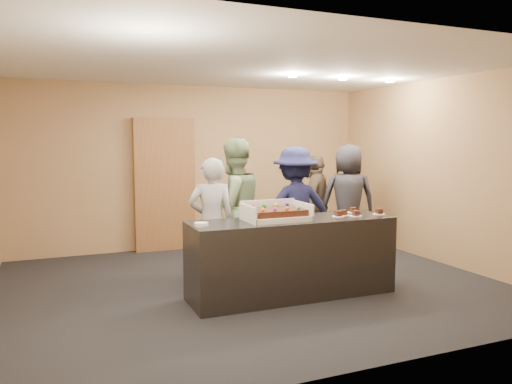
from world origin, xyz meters
TOP-DOWN VIEW (x-y plane):
  - room at (0.00, 0.00)m, footprint 6.04×6.00m
  - serving_counter at (0.26, -0.59)m, footprint 2.40×0.72m
  - storage_cabinet at (-0.56, 2.41)m, footprint 0.98×0.15m
  - cake_box at (0.06, -0.56)m, footprint 0.71×0.49m
  - sheet_cake at (0.06, -0.59)m, footprint 0.61×0.42m
  - plate_stack at (-0.84, -0.62)m, footprint 0.15×0.15m
  - slice_a at (0.85, -0.63)m, footprint 0.15×0.15m
  - slice_b at (0.96, -0.57)m, footprint 0.15×0.15m
  - slice_c at (1.06, -0.68)m, footprint 0.15×0.15m
  - slice_d at (1.19, -0.43)m, footprint 0.15×0.15m
  - slice_e at (1.41, -0.66)m, footprint 0.15×0.15m
  - person_server_grey at (-0.46, 0.21)m, footprint 0.64×0.48m
  - person_sage_man at (-0.06, 0.52)m, footprint 1.02×0.88m
  - person_navy_man at (0.80, 0.39)m, footprint 1.16×0.74m
  - person_brown_extra at (1.64, 1.28)m, footprint 0.93×0.91m
  - person_dark_suit at (2.02, 0.95)m, footprint 1.00×0.83m
  - ceiling_spotlights at (1.60, 0.50)m, footprint 1.72×0.12m

SIDE VIEW (x-z plane):
  - serving_counter at x=0.26m, z-range 0.00..0.90m
  - person_brown_extra at x=1.64m, z-range 0.00..1.57m
  - person_server_grey at x=-0.46m, z-range 0.00..1.59m
  - person_navy_man at x=0.80m, z-range 0.00..1.72m
  - person_dark_suit at x=2.02m, z-range 0.00..1.75m
  - person_sage_man at x=-0.06m, z-range 0.00..1.82m
  - plate_stack at x=-0.84m, z-range 0.90..0.94m
  - slice_a at x=0.85m, z-range 0.89..0.96m
  - slice_b at x=0.96m, z-range 0.89..0.96m
  - slice_c at x=1.06m, z-range 0.89..0.96m
  - slice_d at x=1.19m, z-range 0.89..0.96m
  - slice_e at x=1.41m, z-range 0.89..0.96m
  - cake_box at x=0.06m, z-range 0.84..1.05m
  - sheet_cake at x=0.06m, z-range 0.94..1.06m
  - storage_cabinet at x=-0.56m, z-range 0.00..2.16m
  - room at x=0.00m, z-range 0.00..2.70m
  - ceiling_spotlights at x=1.60m, z-range 2.66..2.69m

